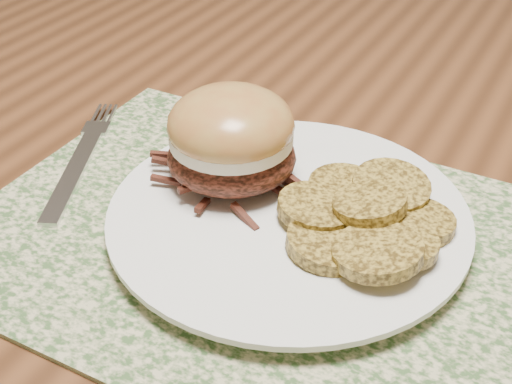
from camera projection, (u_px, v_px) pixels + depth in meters
dining_table at (360, 165)px, 0.77m from camera, size 1.50×0.90×0.75m
placemat at (266, 243)px, 0.54m from camera, size 0.45×0.33×0.00m
dinner_plate at (288, 219)px, 0.55m from camera, size 0.26×0.26×0.02m
pork_sandwich at (231, 139)px, 0.55m from camera, size 0.13×0.13×0.08m
roasted_potatoes at (367, 218)px, 0.52m from camera, size 0.15×0.16×0.03m
fork at (82, 157)px, 0.63m from camera, size 0.10×0.19×0.00m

